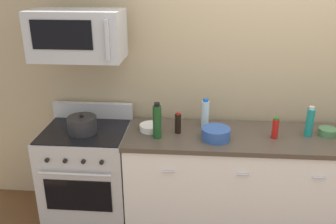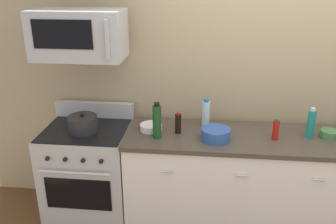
{
  "view_description": "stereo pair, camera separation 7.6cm",
  "coord_description": "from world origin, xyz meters",
  "px_view_note": "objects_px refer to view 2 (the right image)",
  "views": [
    {
      "loc": [
        -0.7,
        -2.82,
        2.23
      ],
      "look_at": [
        -0.92,
        -0.05,
        1.13
      ],
      "focal_mm": 38.16,
      "sensor_mm": 36.0,
      "label": 1
    },
    {
      "loc": [
        -0.63,
        -2.82,
        2.23
      ],
      "look_at": [
        -0.92,
        -0.05,
        1.13
      ],
      "focal_mm": 38.16,
      "sensor_mm": 36.0,
      "label": 2
    }
  ],
  "objects_px": {
    "bottle_water_clear": "(206,114)",
    "bowl_green_glaze": "(329,133)",
    "bottle_hot_sauce_red": "(276,130)",
    "bottle_wine_green": "(157,121)",
    "bottle_soy_sauce_dark": "(178,123)",
    "stockpot": "(83,124)",
    "range_oven": "(90,173)",
    "bottle_sparkling_teal": "(311,124)",
    "bowl_blue_mixing": "(216,134)",
    "bowl_white_ceramic": "(151,127)",
    "microwave": "(79,34)"
  },
  "relations": [
    {
      "from": "bottle_soy_sauce_dark",
      "to": "bowl_white_ceramic",
      "type": "bearing_deg",
      "value": 172.79
    },
    {
      "from": "microwave",
      "to": "bottle_sparkling_teal",
      "type": "xyz_separation_m",
      "value": [
        1.94,
        -0.02,
        -0.7
      ]
    },
    {
      "from": "bowl_green_glaze",
      "to": "stockpot",
      "type": "bearing_deg",
      "value": -177.01
    },
    {
      "from": "bottle_soy_sauce_dark",
      "to": "bottle_water_clear",
      "type": "distance_m",
      "value": 0.28
    },
    {
      "from": "bottle_sparkling_teal",
      "to": "bowl_white_ceramic",
      "type": "height_order",
      "value": "bottle_sparkling_teal"
    },
    {
      "from": "bottle_soy_sauce_dark",
      "to": "range_oven",
      "type": "bearing_deg",
      "value": -179.65
    },
    {
      "from": "range_oven",
      "to": "bottle_sparkling_teal",
      "type": "distance_m",
      "value": 2.03
    },
    {
      "from": "bowl_blue_mixing",
      "to": "bottle_wine_green",
      "type": "bearing_deg",
      "value": -179.01
    },
    {
      "from": "bottle_hot_sauce_red",
      "to": "bottle_wine_green",
      "type": "relative_size",
      "value": 0.59
    },
    {
      "from": "bowl_blue_mixing",
      "to": "stockpot",
      "type": "xyz_separation_m",
      "value": [
        -1.15,
        0.04,
        0.02
      ]
    },
    {
      "from": "range_oven",
      "to": "bowl_green_glaze",
      "type": "relative_size",
      "value": 7.09
    },
    {
      "from": "range_oven",
      "to": "bottle_soy_sauce_dark",
      "type": "xyz_separation_m",
      "value": [
        0.83,
        0.01,
        0.54
      ]
    },
    {
      "from": "range_oven",
      "to": "bottle_soy_sauce_dark",
      "type": "distance_m",
      "value": 0.99
    },
    {
      "from": "bottle_soy_sauce_dark",
      "to": "bowl_blue_mixing",
      "type": "bearing_deg",
      "value": -17.66
    },
    {
      "from": "bottle_water_clear",
      "to": "range_oven",
      "type": "bearing_deg",
      "value": -172.22
    },
    {
      "from": "bottle_sparkling_teal",
      "to": "bowl_green_glaze",
      "type": "bearing_deg",
      "value": 10.07
    },
    {
      "from": "bottle_soy_sauce_dark",
      "to": "stockpot",
      "type": "distance_m",
      "value": 0.83
    },
    {
      "from": "bowl_green_glaze",
      "to": "stockpot",
      "type": "distance_m",
      "value": 2.12
    },
    {
      "from": "microwave",
      "to": "bowl_white_ceramic",
      "type": "relative_size",
      "value": 3.82
    },
    {
      "from": "bottle_sparkling_teal",
      "to": "bowl_blue_mixing",
      "type": "distance_m",
      "value": 0.8
    },
    {
      "from": "bottle_wine_green",
      "to": "bottle_hot_sauce_red",
      "type": "bearing_deg",
      "value": 3.8
    },
    {
      "from": "bottle_hot_sauce_red",
      "to": "bowl_green_glaze",
      "type": "bearing_deg",
      "value": 11.87
    },
    {
      "from": "bottle_soy_sauce_dark",
      "to": "stockpot",
      "type": "xyz_separation_m",
      "value": [
        -0.83,
        -0.06,
        -0.02
      ]
    },
    {
      "from": "bowl_green_glaze",
      "to": "bowl_blue_mixing",
      "type": "bearing_deg",
      "value": -170.83
    },
    {
      "from": "bottle_soy_sauce_dark",
      "to": "bottle_sparkling_teal",
      "type": "distance_m",
      "value": 1.11
    },
    {
      "from": "bottle_wine_green",
      "to": "bottle_sparkling_teal",
      "type": "relative_size",
      "value": 1.17
    },
    {
      "from": "bottle_water_clear",
      "to": "bottle_wine_green",
      "type": "bearing_deg",
      "value": -148.07
    },
    {
      "from": "range_oven",
      "to": "bowl_white_ceramic",
      "type": "bearing_deg",
      "value": 3.48
    },
    {
      "from": "range_oven",
      "to": "stockpot",
      "type": "relative_size",
      "value": 4.25
    },
    {
      "from": "bottle_sparkling_teal",
      "to": "stockpot",
      "type": "height_order",
      "value": "bottle_sparkling_teal"
    },
    {
      "from": "bowl_white_ceramic",
      "to": "bowl_green_glaze",
      "type": "bearing_deg",
      "value": 0.8
    },
    {
      "from": "bottle_sparkling_teal",
      "to": "bowl_blue_mixing",
      "type": "bearing_deg",
      "value": -171.03
    },
    {
      "from": "bowl_blue_mixing",
      "to": "bottle_water_clear",
      "type": "bearing_deg",
      "value": 109.83
    },
    {
      "from": "bottle_soy_sauce_dark",
      "to": "bottle_water_clear",
      "type": "height_order",
      "value": "bottle_water_clear"
    },
    {
      "from": "range_oven",
      "to": "bottle_soy_sauce_dark",
      "type": "bearing_deg",
      "value": 0.35
    },
    {
      "from": "bottle_water_clear",
      "to": "bowl_blue_mixing",
      "type": "distance_m",
      "value": 0.27
    },
    {
      "from": "bottle_wine_green",
      "to": "bowl_blue_mixing",
      "type": "relative_size",
      "value": 1.3
    },
    {
      "from": "bowl_blue_mixing",
      "to": "bowl_white_ceramic",
      "type": "relative_size",
      "value": 1.24
    },
    {
      "from": "bottle_sparkling_teal",
      "to": "bottle_water_clear",
      "type": "bearing_deg",
      "value": 172.28
    },
    {
      "from": "bowl_blue_mixing",
      "to": "bowl_green_glaze",
      "type": "relative_size",
      "value": 1.6
    },
    {
      "from": "bottle_water_clear",
      "to": "bowl_green_glaze",
      "type": "height_order",
      "value": "bottle_water_clear"
    },
    {
      "from": "microwave",
      "to": "bottle_wine_green",
      "type": "bearing_deg",
      "value": -12.92
    },
    {
      "from": "bottle_sparkling_teal",
      "to": "bottle_wine_green",
      "type": "bearing_deg",
      "value": -174.07
    },
    {
      "from": "stockpot",
      "to": "bottle_sparkling_teal",
      "type": "bearing_deg",
      "value": 2.35
    },
    {
      "from": "bottle_hot_sauce_red",
      "to": "bowl_white_ceramic",
      "type": "distance_m",
      "value": 1.06
    },
    {
      "from": "bottle_sparkling_teal",
      "to": "range_oven",
      "type": "bearing_deg",
      "value": -179.22
    },
    {
      "from": "bottle_hot_sauce_red",
      "to": "bottle_wine_green",
      "type": "distance_m",
      "value": 0.99
    },
    {
      "from": "bottle_hot_sauce_red",
      "to": "bottle_wine_green",
      "type": "xyz_separation_m",
      "value": [
        -0.99,
        -0.07,
        0.06
      ]
    },
    {
      "from": "bowl_green_glaze",
      "to": "stockpot",
      "type": "relative_size",
      "value": 0.6
    },
    {
      "from": "bottle_wine_green",
      "to": "bottle_water_clear",
      "type": "xyz_separation_m",
      "value": [
        0.4,
        0.25,
        -0.02
      ]
    }
  ]
}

